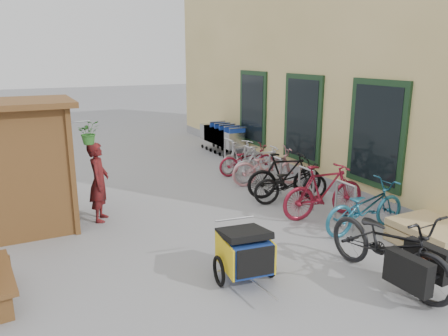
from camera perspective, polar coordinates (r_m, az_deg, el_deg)
name	(u,v)px	position (r m, az deg, el deg)	size (l,w,h in m)	color
ground	(237,249)	(7.48, 1.73, -10.50)	(80.00, 80.00, 0.00)	gray
building	(357,43)	(14.27, 16.99, 15.30)	(6.07, 13.00, 7.00)	#E1C581
kiosk	(8,149)	(8.58, -26.41, 2.19)	(2.49, 1.65, 2.40)	brown
bike_rack	(275,171)	(10.36, 6.70, -0.34)	(0.05, 5.35, 0.86)	#A5A8AD
pallet_stack	(432,235)	(8.26, 25.58, -7.92)	(1.00, 1.20, 0.40)	tan
shopping_carts	(221,135)	(14.35, -0.38, 4.29)	(0.57, 2.28, 1.03)	silver
child_trailer	(245,250)	(6.34, 2.72, -10.71)	(0.88, 1.44, 0.83)	#1A3D93
cargo_bike	(390,245)	(6.69, 20.85, -9.43)	(0.84, 2.17, 1.13)	black
person_kiosk	(99,182)	(8.78, -16.02, -1.77)	(0.57, 0.37, 1.56)	maroon
bike_0	(365,207)	(8.39, 17.96, -4.86)	(0.63, 1.82, 0.96)	#226B8B
bike_1	(324,191)	(8.87, 12.92, -2.98)	(0.51, 1.82, 1.10)	maroon
bike_2	(291,182)	(9.67, 8.75, -1.88)	(0.60, 1.73, 0.91)	black
bike_3	(285,175)	(9.95, 7.97, -0.96)	(0.49, 1.75, 1.05)	black
bike_4	(268,166)	(10.88, 5.74, 0.20)	(0.63, 1.82, 0.96)	#C88186
bike_5	(262,164)	(11.12, 4.98, 0.52)	(0.45, 1.58, 0.95)	#BABABF
bike_6	(247,160)	(11.76, 3.06, 1.07)	(0.56, 1.60, 0.84)	maroon
bike_7	(240,156)	(12.05, 2.10, 1.52)	(0.42, 1.48, 0.89)	#BABABF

